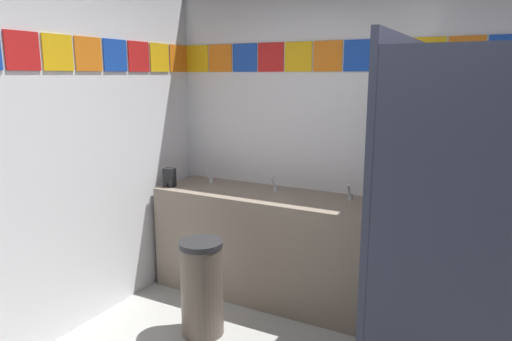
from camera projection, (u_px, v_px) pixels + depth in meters
wall_back at (388, 143)px, 3.51m from camera, size 3.67×0.09×2.57m
wall_side at (10, 160)px, 2.82m from camera, size 0.09×3.54×2.57m
vanity_counter at (269, 243)px, 3.79m from camera, size 1.89×0.58×0.86m
faucet_left at (210, 177)px, 4.06m from camera, size 0.04×0.10×0.14m
faucet_center at (274, 185)px, 3.77m from camera, size 0.04×0.10×0.14m
faucet_right at (350, 194)px, 3.48m from camera, size 0.04×0.10×0.14m
soap_dispenser at (169, 177)px, 3.94m from camera, size 0.09×0.09×0.16m
stall_divider at (418, 226)px, 2.49m from camera, size 0.92×1.48×2.01m
toilet at (476, 312)px, 2.98m from camera, size 0.39×0.49×0.74m
trash_bin at (202, 288)px, 3.23m from camera, size 0.30×0.30×0.68m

